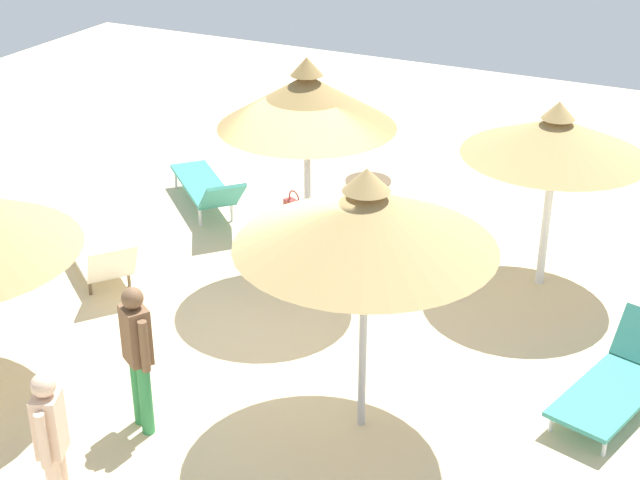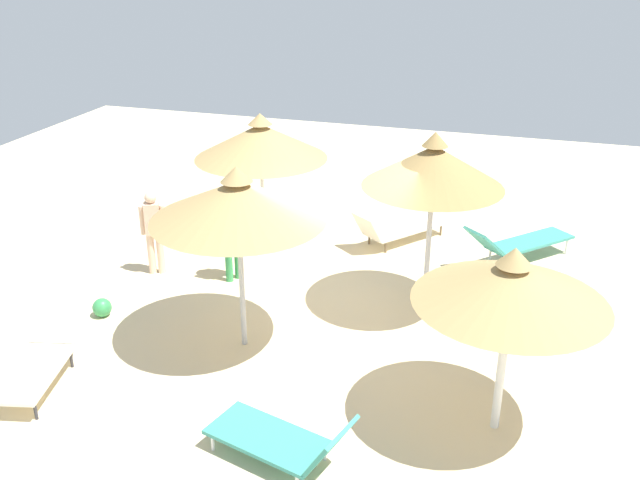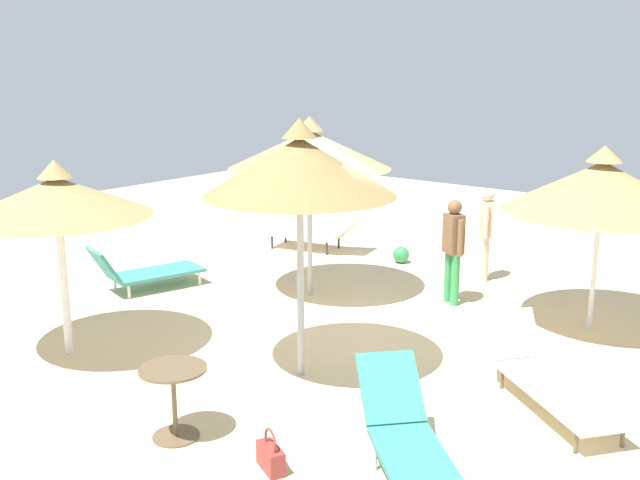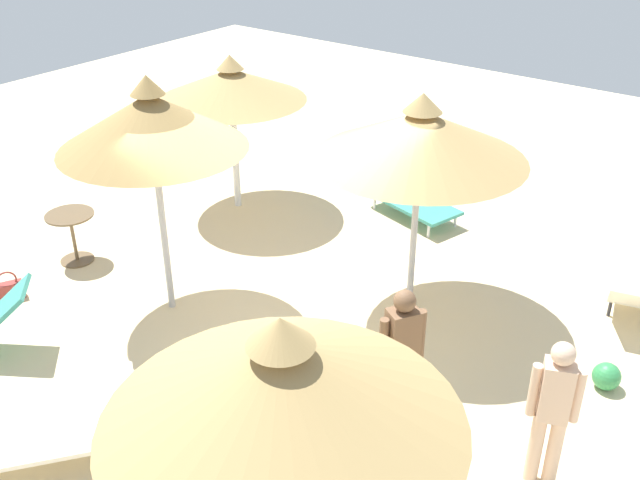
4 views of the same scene
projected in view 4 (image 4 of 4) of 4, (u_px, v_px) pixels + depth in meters
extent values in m
cube|color=beige|center=(285.00, 328.00, 8.99)|extent=(24.00, 24.00, 0.10)
cone|color=tan|center=(282.00, 385.00, 4.93)|extent=(2.61, 2.61, 0.68)
cone|color=tan|center=(280.00, 332.00, 4.72)|extent=(0.47, 0.47, 0.22)
cylinder|color=#B2B2B7|center=(415.00, 222.00, 8.75)|extent=(0.08, 0.08, 2.41)
cone|color=tan|center=(421.00, 135.00, 8.22)|extent=(2.48, 2.48, 0.57)
cone|color=tan|center=(423.00, 102.00, 8.04)|extent=(0.45, 0.45, 0.22)
cylinder|color=#B2B2B7|center=(162.00, 221.00, 8.73)|extent=(0.08, 0.08, 2.44)
cone|color=#997A47|center=(151.00, 122.00, 8.14)|extent=(2.17, 2.17, 0.64)
cone|color=#997A47|center=(147.00, 85.00, 7.93)|extent=(0.39, 0.39, 0.22)
cylinder|color=white|center=(235.00, 143.00, 11.40)|extent=(0.11, 0.11, 2.16)
cone|color=tan|center=(231.00, 84.00, 10.95)|extent=(2.29, 2.29, 0.48)
cone|color=tan|center=(230.00, 62.00, 10.79)|extent=(0.41, 0.41, 0.22)
cube|color=teal|center=(5.00, 307.00, 8.21)|extent=(0.81, 0.81, 0.52)
cube|color=silver|center=(11.00, 446.00, 6.80)|extent=(1.54, 1.75, 0.05)
cylinder|color=brown|center=(95.00, 461.00, 6.83)|extent=(0.04, 0.04, 0.23)
cylinder|color=brown|center=(95.00, 424.00, 7.26)|extent=(0.04, 0.04, 0.23)
cube|color=silver|center=(119.00, 404.00, 6.91)|extent=(0.68, 0.63, 0.52)
cube|color=silver|center=(639.00, 278.00, 9.36)|extent=(1.00, 1.53, 0.05)
cylinder|color=#2D2D33|center=(616.00, 263.00, 10.01)|extent=(0.04, 0.04, 0.26)
cylinder|color=#2D2D33|center=(610.00, 307.00, 9.06)|extent=(0.04, 0.04, 0.26)
cube|color=silver|center=(640.00, 300.00, 8.50)|extent=(0.78, 0.64, 0.44)
cube|color=teal|center=(415.00, 203.00, 11.40)|extent=(1.58, 1.04, 0.05)
cylinder|color=silver|center=(455.00, 220.00, 11.20)|extent=(0.04, 0.04, 0.23)
cylinder|color=silver|center=(429.00, 231.00, 10.89)|extent=(0.04, 0.04, 0.23)
cylinder|color=silver|center=(401.00, 193.00, 12.04)|extent=(0.04, 0.04, 0.23)
cylinder|color=silver|center=(375.00, 203.00, 11.73)|extent=(0.04, 0.04, 0.23)
cube|color=teal|center=(378.00, 170.00, 11.88)|extent=(0.51, 0.75, 0.53)
cylinder|color=#338C4C|center=(390.00, 396.00, 7.20)|extent=(0.13, 0.13, 0.79)
cylinder|color=#338C4C|center=(407.00, 391.00, 7.26)|extent=(0.13, 0.13, 0.79)
cube|color=brown|center=(402.00, 337.00, 6.90)|extent=(0.34, 0.37, 0.60)
sphere|color=brown|center=(405.00, 301.00, 6.71)|extent=(0.22, 0.22, 0.22)
cylinder|color=brown|center=(384.00, 344.00, 6.85)|extent=(0.09, 0.09, 0.55)
cylinder|color=brown|center=(421.00, 335.00, 6.98)|extent=(0.09, 0.09, 0.55)
cylinder|color=beige|center=(554.00, 450.00, 6.57)|extent=(0.13, 0.13, 0.77)
cylinder|color=beige|center=(535.00, 447.00, 6.61)|extent=(0.13, 0.13, 0.77)
cube|color=beige|center=(556.00, 391.00, 6.27)|extent=(0.33, 0.31, 0.58)
sphere|color=beige|center=(563.00, 354.00, 6.08)|extent=(0.21, 0.21, 0.21)
cylinder|color=beige|center=(578.00, 396.00, 6.24)|extent=(0.09, 0.09, 0.53)
cylinder|color=beige|center=(534.00, 390.00, 6.32)|extent=(0.09, 0.09, 0.53)
cube|color=maroon|center=(9.00, 291.00, 9.41)|extent=(0.28, 0.39, 0.23)
torus|color=maroon|center=(7.00, 280.00, 9.33)|extent=(0.13, 0.24, 0.25)
cylinder|color=brown|center=(69.00, 215.00, 9.99)|extent=(0.66, 0.66, 0.02)
cylinder|color=brown|center=(74.00, 238.00, 10.16)|extent=(0.05, 0.05, 0.71)
cylinder|color=brown|center=(78.00, 260.00, 10.33)|extent=(0.46, 0.46, 0.02)
sphere|color=#338C4C|center=(606.00, 376.00, 7.85)|extent=(0.31, 0.31, 0.31)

